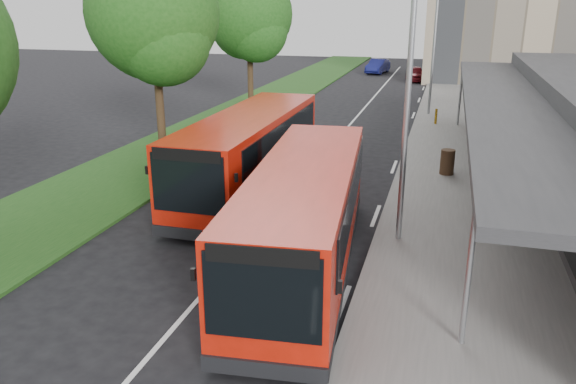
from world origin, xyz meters
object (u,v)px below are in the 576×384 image
at_px(bollard, 436,116).
at_px(car_far, 378,66).
at_px(tree_far, 249,21).
at_px(lamp_post_near, 406,78).
at_px(litter_bin, 447,162).
at_px(car_near, 415,73).
at_px(tree_mid, 154,22).
at_px(bus_main, 305,217).
at_px(lamp_post_far, 433,37).
at_px(bus_second, 250,153).

height_order(bollard, car_far, car_far).
xyz_separation_m(tree_far, lamp_post_near, (11.13, -19.05, -0.85)).
relative_size(lamp_post_near, litter_bin, 8.10).
bearing_deg(car_near, tree_mid, -113.35).
distance_m(litter_bin, bollard, 9.99).
distance_m(bus_main, car_near, 38.84).
bearing_deg(tree_mid, tree_far, 90.00).
height_order(lamp_post_far, bollard, lamp_post_far).
bearing_deg(litter_bin, car_near, 96.11).
bearing_deg(lamp_post_near, car_near, 92.87).
bearing_deg(car_far, bollard, -66.52).
height_order(lamp_post_far, bus_second, lamp_post_far).
relative_size(bus_main, bus_second, 0.98).
xyz_separation_m(tree_far, bus_second, (5.57, -15.89, -4.09)).
bearing_deg(bus_second, tree_mid, 144.99).
height_order(lamp_post_near, bus_main, lamp_post_near).
bearing_deg(lamp_post_far, bus_second, -108.27).
xyz_separation_m(lamp_post_far, bus_main, (-2.13, -22.33, -3.29)).
bearing_deg(car_far, lamp_post_near, -73.14).
bearing_deg(lamp_post_far, bus_main, -95.46).
xyz_separation_m(bollard, car_far, (-6.33, 24.46, 0.11)).
height_order(lamp_post_near, lamp_post_far, same).
height_order(tree_mid, car_far, tree_mid).
distance_m(tree_mid, bus_second, 8.07).
xyz_separation_m(tree_mid, bus_second, (5.57, -3.89, -4.36)).
distance_m(litter_bin, car_far, 35.14).
bearing_deg(tree_far, car_far, 76.46).
bearing_deg(car_near, litter_bin, -89.72).
relative_size(tree_far, bollard, 10.14).
relative_size(lamp_post_near, bus_second, 0.78).
distance_m(tree_far, car_far, 23.53).
height_order(bus_main, car_near, bus_main).
distance_m(lamp_post_near, car_near, 36.77).
xyz_separation_m(tree_mid, lamp_post_near, (11.13, -7.05, -1.12)).
height_order(lamp_post_near, litter_bin, lamp_post_near).
relative_size(tree_mid, tree_far, 1.05).
bearing_deg(car_near, bus_second, -102.21).
height_order(tree_far, litter_bin, tree_far).
height_order(bus_main, litter_bin, bus_main).
relative_size(bus_main, bollard, 11.80).
height_order(bus_main, car_far, bus_main).
distance_m(tree_far, bus_main, 23.57).
bearing_deg(tree_mid, bollard, 40.24).
relative_size(tree_far, bus_second, 0.84).
relative_size(bus_second, bollard, 12.02).
bearing_deg(car_near, car_far, 122.61).
bearing_deg(tree_far, lamp_post_far, 4.87).
xyz_separation_m(lamp_post_far, bus_second, (-5.56, -16.84, -3.24)).
relative_size(tree_mid, car_far, 2.16).
bearing_deg(bus_main, car_near, 83.89).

